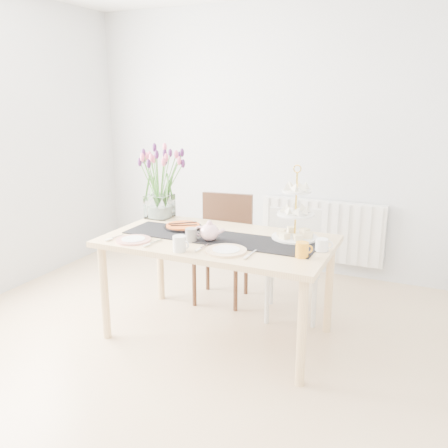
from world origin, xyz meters
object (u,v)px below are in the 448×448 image
at_px(dining_table, 218,249).
at_px(mug_orange, 302,250).
at_px(mug_white, 179,244).
at_px(radiator, 322,230).
at_px(teapot, 210,232).
at_px(tart_tin, 183,227).
at_px(chair_white, 293,254).
at_px(mug_grey, 191,235).
at_px(cake_stand, 295,221).
at_px(plate_right, 226,251).
at_px(plate_left, 133,240).
at_px(cream_jug, 322,245).
at_px(chair_brown, 224,239).
at_px(tulip_vase, 158,171).

height_order(dining_table, mug_orange, mug_orange).
distance_m(dining_table, mug_white, 0.40).
distance_m(dining_table, mug_orange, 0.68).
relative_size(radiator, teapot, 5.64).
bearing_deg(tart_tin, chair_white, 34.41).
xyz_separation_m(radiator, mug_grey, (-0.54, -1.70, 0.35)).
xyz_separation_m(chair_white, mug_orange, (0.27, -0.77, 0.31)).
distance_m(radiator, tart_tin, 1.65).
height_order(radiator, dining_table, same).
bearing_deg(teapot, tart_tin, 142.41).
height_order(cake_stand, plate_right, cake_stand).
xyz_separation_m(mug_white, plate_left, (-0.41, 0.07, -0.05)).
distance_m(teapot, tart_tin, 0.38).
height_order(teapot, cream_jug, teapot).
relative_size(tart_tin, plate_left, 1.17).
height_order(mug_grey, plate_right, mug_grey).
bearing_deg(cream_jug, mug_white, -170.87).
height_order(chair_white, tart_tin, chair_white).
bearing_deg(mug_grey, chair_brown, 74.36).
bearing_deg(mug_white, radiator, 83.85).
relative_size(dining_table, tart_tin, 5.64).
relative_size(teapot, tart_tin, 0.75).
bearing_deg(plate_left, tart_tin, 67.70).
bearing_deg(tart_tin, mug_white, -63.27).
distance_m(radiator, chair_brown, 1.11).
xyz_separation_m(radiator, plate_right, (-0.23, -1.80, 0.31)).
bearing_deg(cake_stand, plate_right, -126.48).
distance_m(chair_brown, plate_right, 1.03).
relative_size(tart_tin, mug_white, 2.74).
xyz_separation_m(plate_left, plate_right, (0.69, 0.05, 0.00)).
distance_m(cake_stand, mug_white, 0.83).
distance_m(mug_grey, mug_orange, 0.79).
height_order(radiator, plate_right, plate_right).
height_order(cake_stand, cream_jug, cake_stand).
relative_size(radiator, mug_white, 11.58).
bearing_deg(teapot, radiator, 69.89).
distance_m(cake_stand, cream_jug, 0.31).
relative_size(mug_grey, mug_orange, 0.97).
bearing_deg(chair_brown, cake_stand, -39.23).
height_order(radiator, plate_left, plate_left).
bearing_deg(mug_grey, plate_right, -41.85).
height_order(mug_grey, mug_orange, mug_orange).
relative_size(radiator, tulip_vase, 1.72).
bearing_deg(chair_white, teapot, -133.56).
distance_m(tulip_vase, mug_orange, 1.47).
xyz_separation_m(mug_orange, plate_right, (-0.48, -0.09, -0.04)).
height_order(chair_brown, plate_right, chair_brown).
relative_size(radiator, plate_left, 4.93).
distance_m(teapot, plate_left, 0.54).
distance_m(dining_table, tulip_vase, 0.90).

